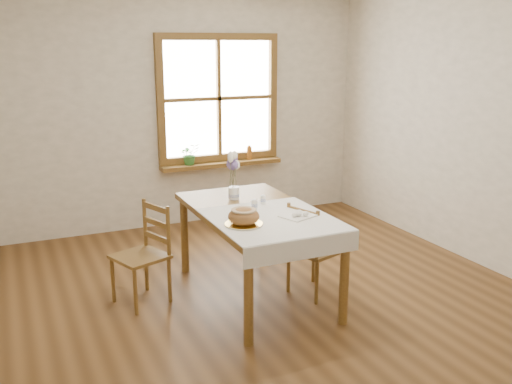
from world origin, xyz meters
TOP-DOWN VIEW (x-y plane):
  - ground at (0.00, 0.00)m, footprint 5.00×5.00m
  - room_walls at (0.00, 0.00)m, footprint 4.60×5.10m
  - window at (0.50, 2.47)m, footprint 1.46×0.08m
  - window_sill at (0.50, 2.40)m, footprint 1.46×0.20m
  - dining_table at (0.00, 0.30)m, footprint 0.90×1.60m
  - table_linen at (0.00, -0.00)m, footprint 0.91×0.99m
  - chair_left at (-0.91, 0.56)m, footprint 0.51×0.50m
  - chair_right at (0.47, 0.13)m, footprint 0.49×0.47m
  - bread_plate at (-0.26, -0.06)m, footprint 0.35×0.35m
  - bread_loaf at (-0.26, -0.06)m, footprint 0.23×0.23m
  - egg_napkin at (0.21, -0.04)m, footprint 0.30×0.28m
  - eggs at (0.21, -0.04)m, footprint 0.23×0.22m
  - salt_shaker at (-0.03, 0.27)m, footprint 0.06×0.06m
  - pepper_shaker at (0.11, 0.40)m, footprint 0.05×0.05m
  - flower_vase at (-0.05, 0.66)m, footprint 0.12×0.12m
  - lavender_bouquet at (-0.05, 0.66)m, footprint 0.17×0.17m
  - potted_plant at (0.11, 2.40)m, footprint 0.25×0.27m
  - amber_bottle at (0.86, 2.40)m, footprint 0.07×0.07m

SIDE VIEW (x-z plane):
  - ground at x=0.00m, z-range 0.00..0.00m
  - chair_right at x=0.47m, z-range 0.00..0.80m
  - chair_left at x=-0.91m, z-range 0.00..0.82m
  - dining_table at x=0.00m, z-range 0.29..1.04m
  - window_sill at x=0.50m, z-range 0.66..0.71m
  - table_linen at x=0.00m, z-range 0.75..0.76m
  - egg_napkin at x=0.21m, z-range 0.76..0.77m
  - bread_plate at x=-0.26m, z-range 0.76..0.77m
  - eggs at x=0.21m, z-range 0.77..0.81m
  - pepper_shaker at x=0.11m, z-range 0.76..0.84m
  - amber_bottle at x=0.86m, z-range 0.71..0.89m
  - flower_vase at x=-0.05m, z-range 0.75..0.86m
  - salt_shaker at x=-0.03m, z-range 0.76..0.86m
  - potted_plant at x=0.11m, z-range 0.72..0.91m
  - bread_loaf at x=-0.26m, z-range 0.77..0.90m
  - lavender_bouquet at x=-0.05m, z-range 0.86..1.17m
  - window at x=0.50m, z-range 0.72..2.18m
  - room_walls at x=0.00m, z-range 0.38..3.03m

